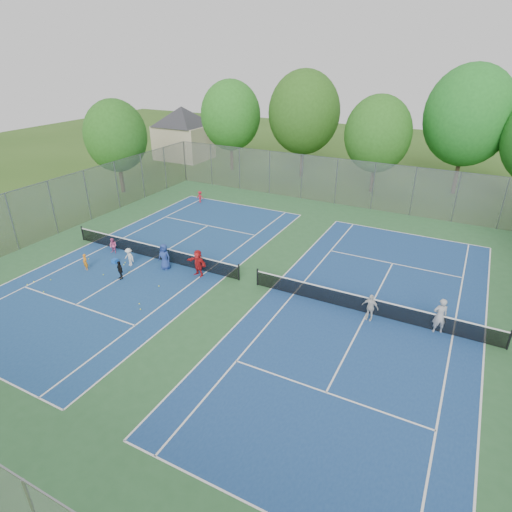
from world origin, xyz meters
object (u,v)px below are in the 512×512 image
Objects in this scene: net_left at (153,252)px; ball_hopper at (165,254)px; net_right at (368,306)px; ball_crate at (115,261)px; instructor at (440,316)px.

net_left is 22.94× the size of ball_hopper.
net_right is at bearing -1.77° from ball_hopper.
ball_hopper reaches higher than ball_crate.
net_left is 40.74× the size of ball_crate.
ball_crate is at bearing -138.58° from ball_hopper.
ball_hopper is at bearing 178.23° from net_right.
ball_crate is 3.18m from ball_hopper.
ball_hopper is at bearing 33.51° from net_left.
instructor is (19.14, 1.63, 0.79)m from ball_crate.
instructor is at bearing 4.88° from ball_crate.
ball_crate is 19.22m from instructor.
instructor reaches higher than ball_crate.
net_right is 3.41m from instructor.
ball_crate is at bearing -136.15° from net_left.
net_left is at bearing -146.49° from ball_hopper.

